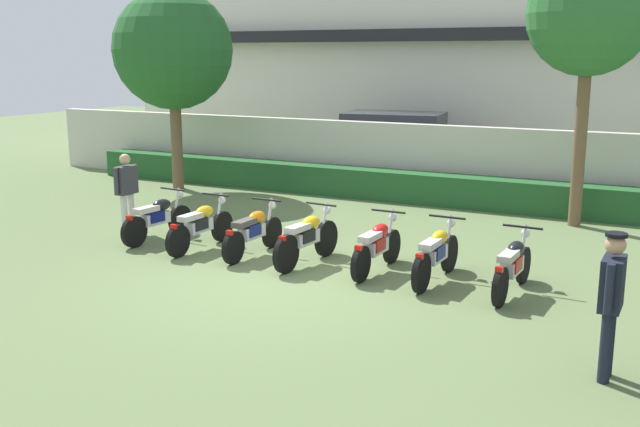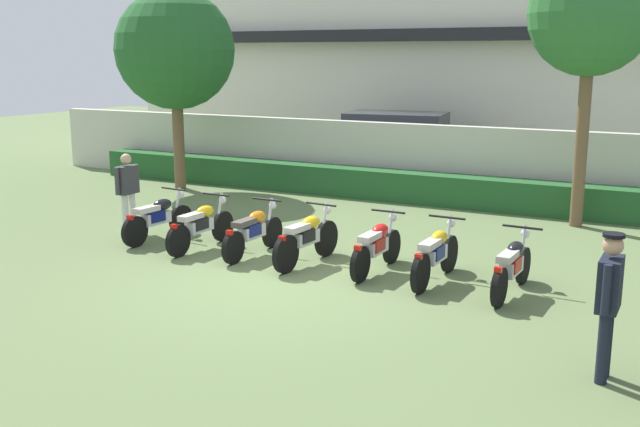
# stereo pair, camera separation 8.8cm
# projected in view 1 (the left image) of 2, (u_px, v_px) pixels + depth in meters

# --- Properties ---
(ground) EXTENTS (60.00, 60.00, 0.00)m
(ground) POSITION_uv_depth(u_px,v_px,m) (276.00, 282.00, 11.50)
(ground) COLOR #607547
(building) EXTENTS (25.52, 6.50, 7.65)m
(building) POSITION_uv_depth(u_px,v_px,m) (513.00, 43.00, 23.74)
(building) COLOR silver
(building) RESTS_ON ground
(compound_wall) EXTENTS (24.24, 0.30, 1.81)m
(compound_wall) POSITION_uv_depth(u_px,v_px,m) (437.00, 162.00, 18.03)
(compound_wall) COLOR beige
(compound_wall) RESTS_ON ground
(hedge_row) EXTENTS (19.39, 0.70, 0.72)m
(hedge_row) POSITION_uv_depth(u_px,v_px,m) (427.00, 188.00, 17.53)
(hedge_row) COLOR #235628
(hedge_row) RESTS_ON ground
(parked_car) EXTENTS (4.71, 2.57, 1.89)m
(parked_car) POSITION_uv_depth(u_px,v_px,m) (399.00, 147.00, 20.70)
(parked_car) COLOR black
(parked_car) RESTS_ON ground
(tree_near_inspector) EXTENTS (3.05, 3.05, 5.12)m
(tree_near_inspector) POSITION_uv_depth(u_px,v_px,m) (173.00, 50.00, 18.79)
(tree_near_inspector) COLOR brown
(tree_near_inspector) RESTS_ON ground
(tree_far_side) EXTENTS (2.44, 2.44, 5.47)m
(tree_far_side) POSITION_uv_depth(u_px,v_px,m) (589.00, 15.00, 14.43)
(tree_far_side) COLOR brown
(tree_far_side) RESTS_ON ground
(motorcycle_in_row_0) EXTENTS (0.60, 1.79, 0.95)m
(motorcycle_in_row_0) POSITION_uv_depth(u_px,v_px,m) (157.00, 218.00, 13.96)
(motorcycle_in_row_0) COLOR black
(motorcycle_in_row_0) RESTS_ON ground
(motorcycle_in_row_1) EXTENTS (0.60, 1.88, 0.95)m
(motorcycle_in_row_1) POSITION_uv_depth(u_px,v_px,m) (200.00, 225.00, 13.36)
(motorcycle_in_row_1) COLOR black
(motorcycle_in_row_1) RESTS_ON ground
(motorcycle_in_row_2) EXTENTS (0.60, 1.82, 0.94)m
(motorcycle_in_row_2) POSITION_uv_depth(u_px,v_px,m) (253.00, 231.00, 12.93)
(motorcycle_in_row_2) COLOR black
(motorcycle_in_row_2) RESTS_ON ground
(motorcycle_in_row_3) EXTENTS (0.60, 1.87, 0.98)m
(motorcycle_in_row_3) POSITION_uv_depth(u_px,v_px,m) (307.00, 238.00, 12.38)
(motorcycle_in_row_3) COLOR black
(motorcycle_in_row_3) RESTS_ON ground
(motorcycle_in_row_4) EXTENTS (0.60, 1.81, 0.95)m
(motorcycle_in_row_4) POSITION_uv_depth(u_px,v_px,m) (377.00, 246.00, 11.93)
(motorcycle_in_row_4) COLOR black
(motorcycle_in_row_4) RESTS_ON ground
(motorcycle_in_row_5) EXTENTS (0.60, 1.87, 0.96)m
(motorcycle_in_row_5) POSITION_uv_depth(u_px,v_px,m) (436.00, 254.00, 11.42)
(motorcycle_in_row_5) COLOR black
(motorcycle_in_row_5) RESTS_ON ground
(motorcycle_in_row_6) EXTENTS (0.60, 1.84, 0.94)m
(motorcycle_in_row_6) POSITION_uv_depth(u_px,v_px,m) (513.00, 266.00, 10.83)
(motorcycle_in_row_6) COLOR black
(motorcycle_in_row_6) RESTS_ON ground
(inspector_person) EXTENTS (0.22, 0.65, 1.58)m
(inspector_person) POSITION_uv_depth(u_px,v_px,m) (126.00, 187.00, 14.52)
(inspector_person) COLOR silver
(inspector_person) RESTS_ON ground
(officer_0) EXTENTS (0.23, 0.66, 1.64)m
(officer_0) POSITION_uv_depth(u_px,v_px,m) (611.00, 294.00, 7.87)
(officer_0) COLOR black
(officer_0) RESTS_ON ground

